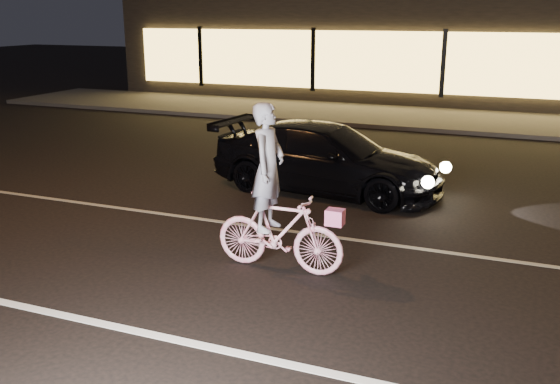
% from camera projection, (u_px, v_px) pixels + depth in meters
% --- Properties ---
extents(ground, '(90.00, 90.00, 0.00)m').
position_uv_depth(ground, '(264.00, 287.00, 7.58)').
color(ground, black).
rests_on(ground, ground).
extents(lane_stripe_near, '(60.00, 0.12, 0.01)m').
position_uv_depth(lane_stripe_near, '(205.00, 346.00, 6.25)').
color(lane_stripe_near, silver).
rests_on(lane_stripe_near, ground).
extents(lane_stripe_far, '(60.00, 0.10, 0.01)m').
position_uv_depth(lane_stripe_far, '(317.00, 235.00, 9.36)').
color(lane_stripe_far, gray).
rests_on(lane_stripe_far, ground).
extents(sidewalk, '(30.00, 4.00, 0.12)m').
position_uv_depth(sidewalk, '(431.00, 119.00, 19.15)').
color(sidewalk, '#383533').
rests_on(sidewalk, ground).
extents(storefront, '(25.40, 8.42, 4.20)m').
position_uv_depth(storefront, '(460.00, 41.00, 23.88)').
color(storefront, black).
rests_on(storefront, ground).
extents(cyclist, '(1.72, 0.59, 2.17)m').
position_uv_depth(cyclist, '(276.00, 213.00, 7.91)').
color(cyclist, '#FF5386').
rests_on(cyclist, ground).
extents(sedan, '(4.49, 2.23, 1.25)m').
position_uv_depth(sedan, '(327.00, 158.00, 11.49)').
color(sedan, black).
rests_on(sedan, ground).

